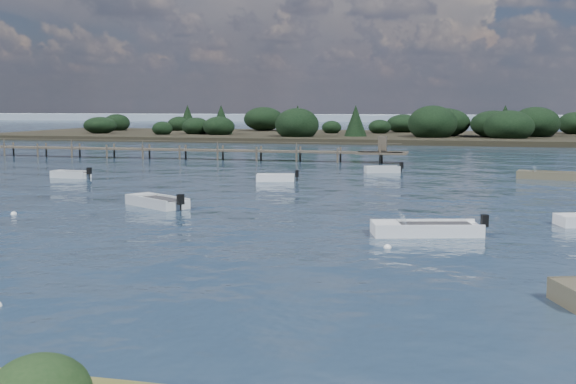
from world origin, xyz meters
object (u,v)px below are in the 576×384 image
(dinghy_mid_white_a, at_px, (426,231))
(dinghy_extra_a, at_px, (548,177))
(jetty, at_px, (146,149))
(tender_far_grey_b, at_px, (382,171))
(tender_far_grey, at_px, (71,176))
(tender_far_white, at_px, (276,179))
(dinghy_mid_grey, at_px, (157,204))

(dinghy_mid_white_a, relative_size, dinghy_extra_a, 1.02)
(jetty, bearing_deg, tender_far_grey_b, -21.26)
(jetty, bearing_deg, tender_far_grey, -81.24)
(tender_far_grey, distance_m, tender_far_white, 16.69)
(tender_far_white, bearing_deg, tender_far_grey_b, 51.88)
(dinghy_mid_white_a, distance_m, dinghy_extra_a, 28.30)
(tender_far_grey, bearing_deg, tender_far_white, 4.68)
(tender_far_grey, xyz_separation_m, dinghy_mid_grey, (13.57, -13.60, 0.00))
(tender_far_grey, height_order, dinghy_mid_grey, dinghy_mid_grey)
(tender_far_grey, relative_size, tender_far_grey_b, 1.04)
(tender_far_grey_b, relative_size, jetty, 0.05)
(dinghy_extra_a, bearing_deg, dinghy_mid_grey, -137.35)
(dinghy_extra_a, bearing_deg, tender_far_grey, -167.77)
(tender_far_grey, bearing_deg, dinghy_mid_white_a, -33.33)
(dinghy_mid_white_a, height_order, tender_far_grey_b, dinghy_mid_white_a)
(dinghy_extra_a, distance_m, tender_far_grey_b, 13.53)
(dinghy_mid_white_a, relative_size, jetty, 0.08)
(dinghy_extra_a, xyz_separation_m, tender_far_grey_b, (-13.31, 2.39, -0.01))
(dinghy_mid_white_a, relative_size, tender_far_grey_b, 1.57)
(dinghy_mid_white_a, bearing_deg, tender_far_grey, 146.67)
(dinghy_mid_grey, distance_m, tender_far_white, 15.28)
(dinghy_mid_grey, bearing_deg, dinghy_extra_a, 42.65)
(tender_far_grey_b, distance_m, tender_far_white, 11.50)
(tender_far_white, bearing_deg, dinghy_mid_grey, -101.57)
(dinghy_extra_a, distance_m, jetty, 42.28)
(dinghy_mid_white_a, height_order, tender_far_white, dinghy_mid_white_a)
(dinghy_mid_white_a, relative_size, tender_far_white, 1.60)
(dinghy_mid_white_a, bearing_deg, tender_far_grey_b, 100.27)
(dinghy_mid_grey, relative_size, tender_far_grey_b, 1.33)
(tender_far_white, xyz_separation_m, jetty, (-19.86, 19.54, 0.83))
(tender_far_grey, bearing_deg, dinghy_mid_grey, -45.07)
(tender_far_grey, distance_m, dinghy_extra_a, 37.91)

